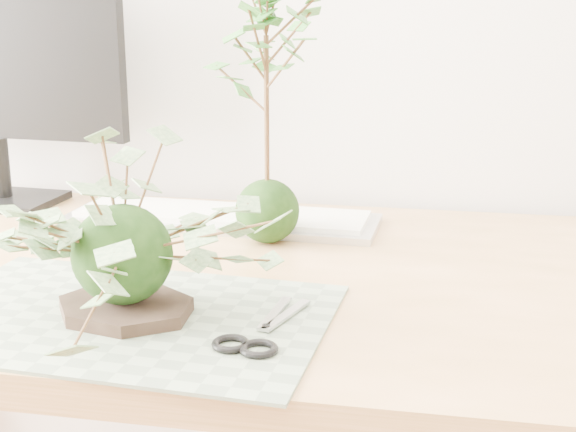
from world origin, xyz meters
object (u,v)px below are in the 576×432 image
at_px(ivy_kokedama, 120,208).
at_px(keyboard, 222,217).
at_px(desk, 247,328).
at_px(maple_kokedama, 266,52).

xyz_separation_m(ivy_kokedama, keyboard, (0.00, 0.40, -0.12)).
bearing_deg(ivy_kokedama, keyboard, 89.34).
relative_size(desk, maple_kokedama, 4.06).
xyz_separation_m(desk, ivy_kokedama, (-0.09, -0.19, 0.22)).
distance_m(desk, ivy_kokedama, 0.31).
bearing_deg(keyboard, desk, -63.82).
height_order(ivy_kokedama, maple_kokedama, maple_kokedama).
bearing_deg(keyboard, maple_kokedama, -40.33).
bearing_deg(desk, maple_kokedama, 88.09).
relative_size(maple_kokedama, keyboard, 0.78).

